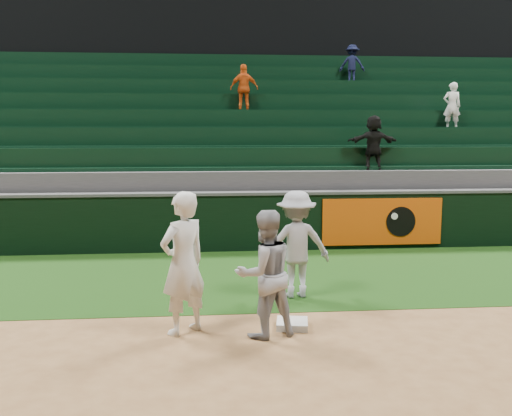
{
  "coord_description": "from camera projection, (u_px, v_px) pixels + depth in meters",
  "views": [
    {
      "loc": [
        -0.78,
        -6.73,
        2.54
      ],
      "look_at": [
        0.04,
        2.3,
        1.3
      ],
      "focal_mm": 40.0,
      "sensor_mm": 36.0,
      "label": 1
    }
  ],
  "objects": [
    {
      "name": "ground",
      "position": [
        270.0,
        337.0,
        7.06
      ],
      "size": [
        70.0,
        70.0,
        0.0
      ],
      "primitive_type": "plane",
      "color": "brown",
      "rests_on": "ground"
    },
    {
      "name": "foul_grass",
      "position": [
        250.0,
        276.0,
        10.02
      ],
      "size": [
        36.0,
        4.2,
        0.01
      ],
      "primitive_type": "cube",
      "color": "black",
      "rests_on": "ground"
    },
    {
      "name": "upper_deck",
      "position": [
        222.0,
        46.0,
        23.46
      ],
      "size": [
        40.0,
        12.0,
        12.0
      ],
      "primitive_type": "cube",
      "color": "black",
      "rests_on": "ground"
    },
    {
      "name": "first_base",
      "position": [
        292.0,
        324.0,
        7.4
      ],
      "size": [
        0.46,
        0.46,
        0.09
      ],
      "primitive_type": "cube",
      "rotation": [
        0.0,
        0.0,
        -0.16
      ],
      "color": "silver",
      "rests_on": "ground"
    },
    {
      "name": "first_baseman",
      "position": [
        183.0,
        263.0,
        7.08
      ],
      "size": [
        0.78,
        0.75,
        1.8
      ],
      "primitive_type": "imported",
      "rotation": [
        0.0,
        0.0,
        3.83
      ],
      "color": "silver",
      "rests_on": "ground"
    },
    {
      "name": "baserunner",
      "position": [
        265.0,
        274.0,
        6.99
      ],
      "size": [
        0.93,
        0.83,
        1.59
      ],
      "primitive_type": "imported",
      "rotation": [
        0.0,
        0.0,
        3.49
      ],
      "color": "#94969E",
      "rests_on": "ground"
    },
    {
      "name": "base_coach",
      "position": [
        296.0,
        244.0,
        8.64
      ],
      "size": [
        1.09,
        0.68,
        1.63
      ],
      "primitive_type": "imported",
      "rotation": [
        0.0,
        0.0,
        3.22
      ],
      "color": "#9598A1",
      "rests_on": "foul_grass"
    },
    {
      "name": "field_wall",
      "position": [
        243.0,
        221.0,
        12.1
      ],
      "size": [
        36.0,
        0.45,
        1.25
      ],
      "color": "black",
      "rests_on": "ground"
    },
    {
      "name": "stadium_seating",
      "position": [
        233.0,
        161.0,
        15.68
      ],
      "size": [
        36.0,
        5.95,
        5.03
      ],
      "color": "#3B3B3E",
      "rests_on": "ground"
    }
  ]
}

